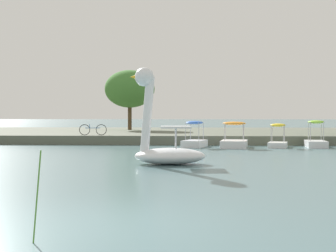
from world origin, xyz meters
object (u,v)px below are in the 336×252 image
object	(u,v)px
pedal_boat_blue	(194,139)
tree_broadleaf_right	(130,89)
swan_boat	(165,141)
pedal_boat_lime	(316,140)
pedal_boat_orange	(234,141)
pedal_boat_yellow	(278,140)
bicycle_parked	(93,130)

from	to	relation	value
pedal_boat_blue	tree_broadleaf_right	bearing A→B (deg)	112.30
swan_boat	pedal_boat_lime	world-z (taller)	swan_boat
pedal_boat_orange	pedal_boat_yellow	world-z (taller)	pedal_boat_orange
pedal_boat_blue	pedal_boat_lime	world-z (taller)	pedal_boat_lime
pedal_boat_orange	tree_broadleaf_right	world-z (taller)	tree_broadleaf_right
pedal_boat_blue	pedal_boat_lime	bearing A→B (deg)	1.13
pedal_boat_yellow	pedal_boat_orange	bearing A→B (deg)	-175.52
swan_boat	pedal_boat_blue	world-z (taller)	swan_boat
pedal_boat_lime	pedal_boat_blue	bearing A→B (deg)	-178.87
swan_boat	pedal_boat_lime	xyz separation A→B (m)	(8.43, 9.78, -0.45)
bicycle_parked	pedal_boat_lime	bearing A→B (deg)	-9.64
pedal_boat_blue	pedal_boat_yellow	xyz separation A→B (m)	(4.91, -0.15, -0.05)
swan_boat	pedal_boat_blue	distance (m)	9.72
pedal_boat_yellow	bicycle_parked	size ratio (longest dim) A/B	1.07
bicycle_parked	pedal_boat_blue	bearing A→B (deg)	-20.48
pedal_boat_orange	bicycle_parked	size ratio (longest dim) A/B	1.39
pedal_boat_orange	pedal_boat_yellow	bearing A→B (deg)	4.48
swan_boat	bicycle_parked	distance (m)	13.31
pedal_boat_blue	tree_broadleaf_right	xyz separation A→B (m)	(-5.87, 14.32, 3.90)
pedal_boat_lime	swan_boat	bearing A→B (deg)	-130.77
pedal_boat_yellow	swan_boat	bearing A→B (deg)	-122.91
tree_broadleaf_right	pedal_boat_yellow	bearing A→B (deg)	-53.30
tree_broadleaf_right	bicycle_parked	world-z (taller)	tree_broadleaf_right
pedal_boat_yellow	tree_broadleaf_right	distance (m)	18.47
swan_boat	pedal_boat_yellow	bearing A→B (deg)	57.09
swan_boat	tree_broadleaf_right	bearing A→B (deg)	100.97
pedal_boat_lime	bicycle_parked	bearing A→B (deg)	170.36
tree_broadleaf_right	bicycle_parked	size ratio (longest dim) A/B	3.07
pedal_boat_blue	bicycle_parked	xyz separation A→B (m)	(-6.70, 2.50, 0.47)
pedal_boat_lime	bicycle_parked	size ratio (longest dim) A/B	1.26
pedal_boat_yellow	bicycle_parked	distance (m)	11.92
tree_broadleaf_right	bicycle_parked	distance (m)	12.33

